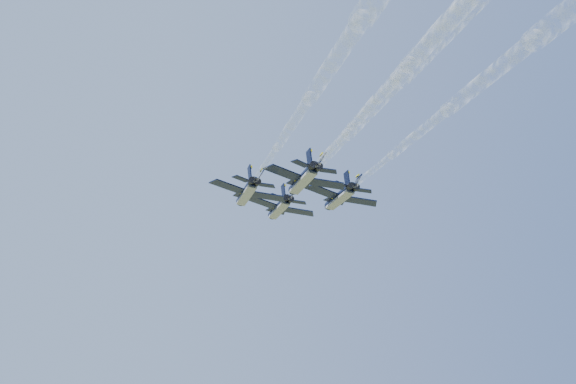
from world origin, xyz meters
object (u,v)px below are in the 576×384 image
object	(u,v)px
jet_lead	(279,208)
jet_slot	(303,180)
jet_left	(247,193)
jet_right	(339,198)

from	to	relation	value
jet_lead	jet_slot	xyz separation A→B (m)	(-2.44, -20.48, 0.00)
jet_left	jet_slot	bearing A→B (deg)	-55.25
jet_lead	jet_right	distance (m)	13.56
jet_lead	jet_left	size ratio (longest dim) A/B	1.00
jet_right	jet_slot	bearing A→B (deg)	-132.46
jet_lead	jet_slot	distance (m)	20.63
jet_left	jet_slot	world-z (taller)	same
jet_left	jet_slot	distance (m)	12.61
jet_lead	jet_left	distance (m)	12.94
jet_lead	jet_slot	bearing A→B (deg)	-91.94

